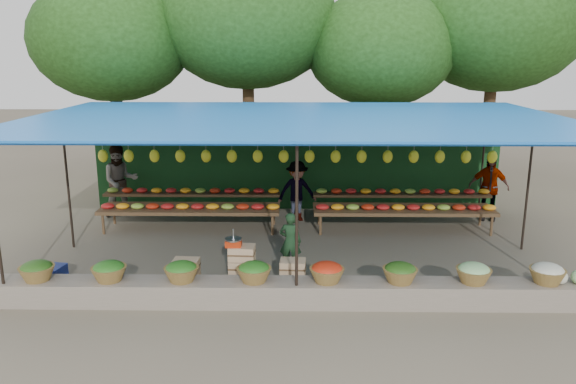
{
  "coord_description": "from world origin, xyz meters",
  "views": [
    {
      "loc": [
        -0.02,
        -11.37,
        4.08
      ],
      "look_at": [
        -0.18,
        0.2,
        1.19
      ],
      "focal_mm": 35.0,
      "sensor_mm": 36.0,
      "label": 1
    }
  ],
  "objects_px": {
    "crate_counter": "(241,270)",
    "weighing_scale": "(234,242)",
    "blue_crate_back": "(48,275)",
    "vendor_seated": "(290,242)"
  },
  "relations": [
    {
      "from": "weighing_scale",
      "to": "blue_crate_back",
      "type": "distance_m",
      "value": 3.46
    },
    {
      "from": "crate_counter",
      "to": "vendor_seated",
      "type": "distance_m",
      "value": 1.2
    },
    {
      "from": "crate_counter",
      "to": "blue_crate_back",
      "type": "distance_m",
      "value": 3.51
    },
    {
      "from": "weighing_scale",
      "to": "vendor_seated",
      "type": "xyz_separation_m",
      "value": [
        0.99,
        0.78,
        -0.27
      ]
    },
    {
      "from": "weighing_scale",
      "to": "blue_crate_back",
      "type": "bearing_deg",
      "value": 178.54
    },
    {
      "from": "crate_counter",
      "to": "weighing_scale",
      "type": "bearing_deg",
      "value": 180.0
    },
    {
      "from": "crate_counter",
      "to": "blue_crate_back",
      "type": "bearing_deg",
      "value": 178.58
    },
    {
      "from": "vendor_seated",
      "to": "blue_crate_back",
      "type": "relative_size",
      "value": 2.03
    },
    {
      "from": "crate_counter",
      "to": "weighing_scale",
      "type": "distance_m",
      "value": 0.55
    },
    {
      "from": "blue_crate_back",
      "to": "vendor_seated",
      "type": "bearing_deg",
      "value": 18.04
    }
  ]
}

